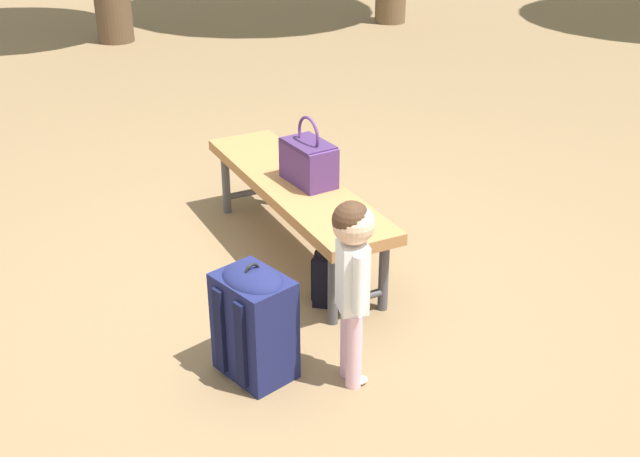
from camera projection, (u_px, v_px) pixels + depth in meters
ground_plane at (304, 299)px, 4.12m from camera, size 40.00×40.00×0.00m
park_bench at (295, 191)px, 4.36m from camera, size 1.61×0.43×0.45m
handbag at (309, 160)px, 4.26m from camera, size 0.34×0.21×0.37m
child_standing at (352, 266)px, 3.27m from camera, size 0.23×0.17×0.85m
backpack_large at (255, 319)px, 3.45m from camera, size 0.38×0.34×0.55m
backpack_small at (329, 273)px, 4.04m from camera, size 0.23×0.22×0.31m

